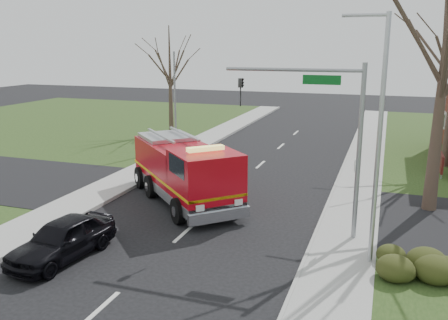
% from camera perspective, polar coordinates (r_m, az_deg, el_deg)
% --- Properties ---
extents(ground, '(120.00, 120.00, 0.00)m').
position_cam_1_polar(ground, '(19.41, -4.81, -8.79)').
color(ground, black).
rests_on(ground, ground).
extents(sidewalk_right, '(2.40, 80.00, 0.15)m').
position_cam_1_polar(sidewalk_right, '(17.96, 13.93, -10.82)').
color(sidewalk_right, gray).
rests_on(sidewalk_right, ground).
extents(sidewalk_left, '(2.40, 80.00, 0.15)m').
position_cam_1_polar(sidewalk_left, '(22.49, -19.51, -6.17)').
color(sidewalk_left, gray).
rests_on(sidewalk_left, ground).
extents(health_center_sign, '(0.12, 2.00, 1.40)m').
position_cam_1_polar(health_center_sign, '(29.75, 24.64, -0.28)').
color(health_center_sign, '#4D1312').
rests_on(health_center_sign, ground).
extents(hedge_corner, '(2.80, 2.00, 0.90)m').
position_cam_1_polar(hedge_corner, '(16.88, 23.37, -11.34)').
color(hedge_corner, '#2A3112').
rests_on(hedge_corner, lawn_right).
extents(bare_tree_near, '(6.00, 6.00, 12.00)m').
position_cam_1_polar(bare_tree_near, '(22.47, 25.17, 12.44)').
color(bare_tree_near, '#3A2B22').
rests_on(bare_tree_near, ground).
extents(bare_tree_left, '(4.50, 4.50, 9.00)m').
position_cam_1_polar(bare_tree_left, '(40.35, -6.53, 10.93)').
color(bare_tree_left, '#3A2B22').
rests_on(bare_tree_left, ground).
extents(traffic_signal_mast, '(5.29, 0.18, 6.80)m').
position_cam_1_polar(traffic_signal_mast, '(18.20, 12.11, 4.86)').
color(traffic_signal_mast, gray).
rests_on(traffic_signal_mast, ground).
extents(streetlight_pole, '(1.48, 0.16, 8.40)m').
position_cam_1_polar(streetlight_pole, '(16.12, 17.99, 2.83)').
color(streetlight_pole, '#B7BABF').
rests_on(streetlight_pole, ground).
extents(utility_pole_far, '(0.14, 0.14, 7.00)m').
position_cam_1_polar(utility_pole_far, '(33.74, -5.91, 6.92)').
color(utility_pole_far, gray).
rests_on(utility_pole_far, ground).
extents(fire_engine, '(7.53, 7.57, 3.21)m').
position_cam_1_polar(fire_engine, '(22.79, -4.70, -1.52)').
color(fire_engine, '#AB0713').
rests_on(fire_engine, ground).
extents(parked_car_maroon, '(2.25, 4.47, 1.46)m').
position_cam_1_polar(parked_car_maroon, '(17.90, -18.87, -8.97)').
color(parked_car_maroon, black).
rests_on(parked_car_maroon, ground).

